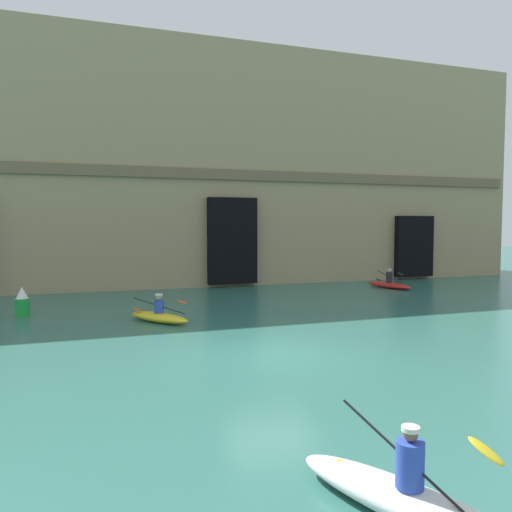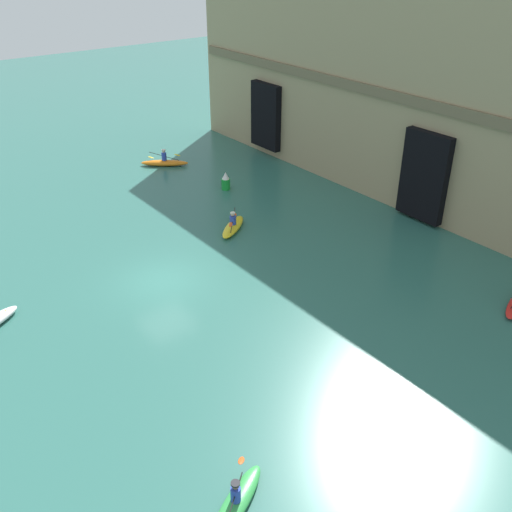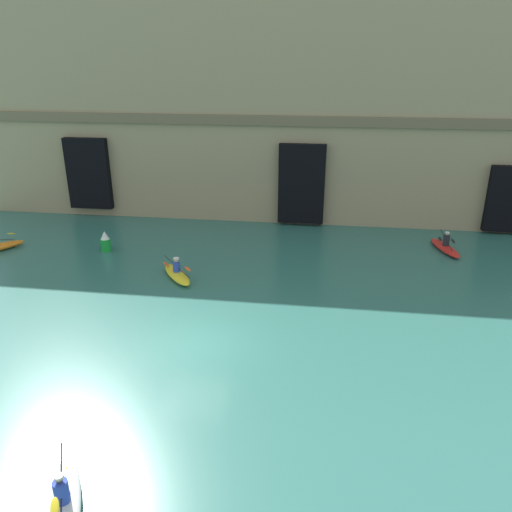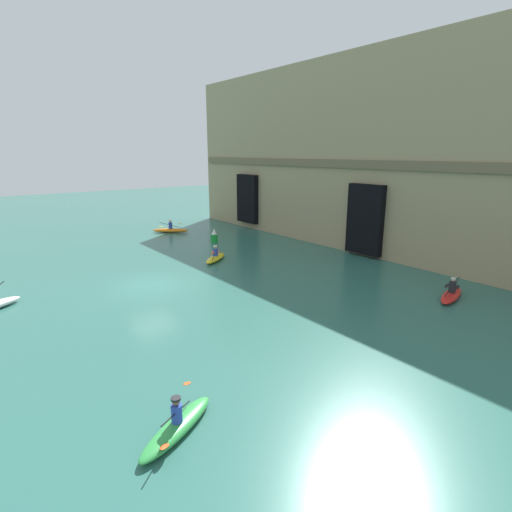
{
  "view_description": "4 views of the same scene",
  "coord_description": "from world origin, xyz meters",
  "px_view_note": "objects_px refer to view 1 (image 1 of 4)",
  "views": [
    {
      "loc": [
        -4.83,
        -12.78,
        3.65
      ],
      "look_at": [
        1.69,
        6.28,
        2.34
      ],
      "focal_mm": 35.0,
      "sensor_mm": 36.0,
      "label": 1
    },
    {
      "loc": [
        20.79,
        -10.53,
        14.35
      ],
      "look_at": [
        2.51,
        3.62,
        1.22
      ],
      "focal_mm": 40.0,
      "sensor_mm": 36.0,
      "label": 2
    },
    {
      "loc": [
        4.59,
        -15.75,
        10.08
      ],
      "look_at": [
        1.52,
        6.16,
        1.2
      ],
      "focal_mm": 35.0,
      "sensor_mm": 36.0,
      "label": 3
    },
    {
      "loc": [
        20.57,
        -8.43,
        7.29
      ],
      "look_at": [
        2.54,
        5.53,
        1.35
      ],
      "focal_mm": 28.0,
      "sensor_mm": 36.0,
      "label": 4
    }
  ],
  "objects_px": {
    "kayak_yellow": "(159,316)",
    "kayak_white": "(409,499)",
    "kayak_red": "(389,284)",
    "marker_buoy": "(22,302)"
  },
  "relations": [
    {
      "from": "kayak_yellow",
      "to": "marker_buoy",
      "type": "height_order",
      "value": "marker_buoy"
    },
    {
      "from": "kayak_white",
      "to": "kayak_red",
      "type": "xyz_separation_m",
      "value": [
        12.53,
        19.13,
        -0.03
      ]
    },
    {
      "from": "kayak_yellow",
      "to": "kayak_white",
      "type": "height_order",
      "value": "kayak_white"
    },
    {
      "from": "kayak_red",
      "to": "marker_buoy",
      "type": "bearing_deg",
      "value": 82.79
    },
    {
      "from": "kayak_white",
      "to": "marker_buoy",
      "type": "bearing_deg",
      "value": 175.74
    },
    {
      "from": "kayak_yellow",
      "to": "marker_buoy",
      "type": "relative_size",
      "value": 2.35
    },
    {
      "from": "kayak_yellow",
      "to": "kayak_red",
      "type": "relative_size",
      "value": 0.88
    },
    {
      "from": "kayak_yellow",
      "to": "kayak_white",
      "type": "bearing_deg",
      "value": -30.91
    },
    {
      "from": "kayak_white",
      "to": "kayak_red",
      "type": "distance_m",
      "value": 22.87
    },
    {
      "from": "kayak_white",
      "to": "marker_buoy",
      "type": "distance_m",
      "value": 17.59
    }
  ]
}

